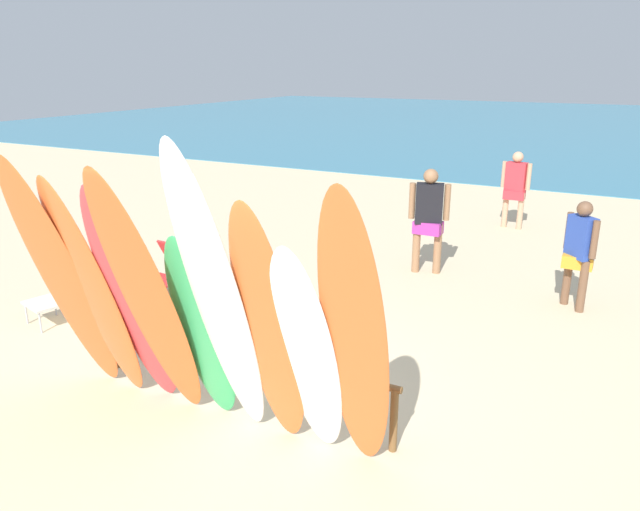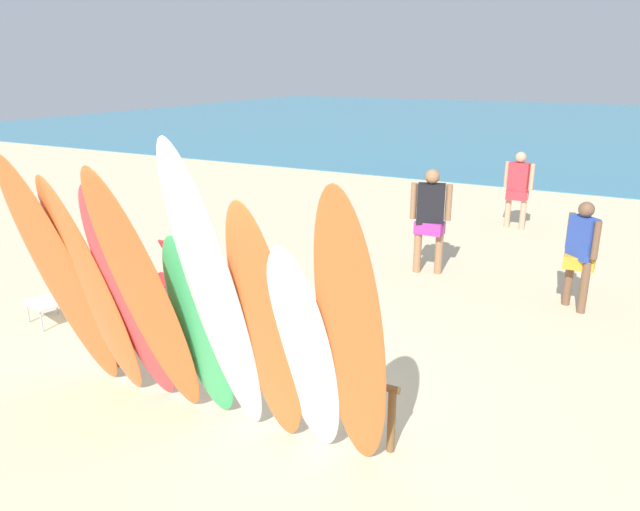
% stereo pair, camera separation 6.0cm
% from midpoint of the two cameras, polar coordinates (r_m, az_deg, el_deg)
% --- Properties ---
extents(ground, '(60.00, 60.00, 0.00)m').
position_cam_midpoint_polar(ground, '(18.78, 18.22, 7.02)').
color(ground, beige).
extents(ocean_water, '(60.00, 40.00, 0.02)m').
position_cam_midpoint_polar(ocean_water, '(36.89, 23.67, 11.33)').
color(ocean_water, teal).
rests_on(ocean_water, ground).
extents(surfboard_rack, '(3.38, 0.07, 0.64)m').
position_cam_midpoint_polar(surfboard_rack, '(5.93, -7.78, -9.52)').
color(surfboard_rack, brown).
rests_on(surfboard_rack, ground).
extents(surfboard_orange_0, '(0.62, 1.04, 2.54)m').
position_cam_midpoint_polar(surfboard_orange_0, '(6.13, -23.01, -2.22)').
color(surfboard_orange_0, orange).
rests_on(surfboard_orange_0, ground).
extents(surfboard_orange_1, '(0.61, 0.88, 2.37)m').
position_cam_midpoint_polar(surfboard_orange_1, '(5.96, -20.47, -3.38)').
color(surfboard_orange_1, orange).
rests_on(surfboard_orange_1, ground).
extents(surfboard_red_2, '(0.62, 0.93, 2.34)m').
position_cam_midpoint_polar(surfboard_red_2, '(5.69, -17.19, -4.18)').
color(surfboard_red_2, '#D13D42').
rests_on(surfboard_red_2, ground).
extents(surfboard_orange_3, '(0.59, 1.09, 2.54)m').
position_cam_midpoint_polar(surfboard_orange_3, '(5.33, -15.76, -4.40)').
color(surfboard_orange_3, orange).
rests_on(surfboard_orange_3, ground).
extents(surfboard_green_4, '(0.54, 0.71, 1.94)m').
position_cam_midpoint_polar(surfboard_green_4, '(5.40, -11.01, -7.14)').
color(surfboard_green_4, '#38B266').
rests_on(surfboard_green_4, ground).
extents(surfboard_white_5, '(0.56, 1.00, 2.77)m').
position_cam_midpoint_polar(surfboard_white_5, '(4.92, -9.54, -4.33)').
color(surfboard_white_5, white).
rests_on(surfboard_white_5, ground).
extents(surfboard_orange_6, '(0.53, 0.75, 2.32)m').
position_cam_midpoint_polar(surfboard_orange_6, '(4.87, -4.77, -7.26)').
color(surfboard_orange_6, orange).
rests_on(surfboard_orange_6, ground).
extents(surfboard_white_7, '(0.57, 0.73, 2.02)m').
position_cam_midpoint_polar(surfboard_white_7, '(4.81, -1.10, -9.56)').
color(surfboard_white_7, white).
rests_on(surfboard_white_7, ground).
extents(surfboard_orange_8, '(0.55, 0.81, 2.52)m').
position_cam_midpoint_polar(surfboard_orange_8, '(4.49, 3.43, -8.13)').
color(surfboard_orange_8, orange).
rests_on(surfboard_orange_8, ground).
extents(beachgoer_photographing, '(0.59, 0.26, 1.57)m').
position_cam_midpoint_polar(beachgoer_photographing, '(12.74, 18.48, 6.39)').
color(beachgoer_photographing, tan).
rests_on(beachgoer_photographing, ground).
extents(beachgoer_by_water, '(0.44, 0.42, 1.50)m').
position_cam_midpoint_polar(beachgoer_by_water, '(8.74, 23.80, 0.62)').
color(beachgoer_by_water, brown).
rests_on(beachgoer_by_water, ground).
extents(beachgoer_midbeach, '(0.62, 0.32, 1.68)m').
position_cam_midpoint_polar(beachgoer_midbeach, '(9.58, 10.64, 3.89)').
color(beachgoer_midbeach, '#9E704C').
rests_on(beachgoer_midbeach, ground).
extents(beach_chair_red, '(0.67, 0.83, 0.80)m').
position_cam_midpoint_polar(beach_chair_red, '(8.51, -23.29, -2.91)').
color(beach_chair_red, '#B7B7BC').
rests_on(beach_chair_red, ground).
extents(beach_chair_blue, '(0.76, 0.88, 0.79)m').
position_cam_midpoint_polar(beach_chair_blue, '(9.49, -19.07, -0.37)').
color(beach_chair_blue, '#B7B7BC').
rests_on(beach_chair_blue, ground).
extents(beach_chair_striped, '(0.55, 0.76, 0.80)m').
position_cam_midpoint_polar(beach_chair_striped, '(8.84, -13.86, -1.18)').
color(beach_chair_striped, '#B7B7BC').
rests_on(beach_chair_striped, ground).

